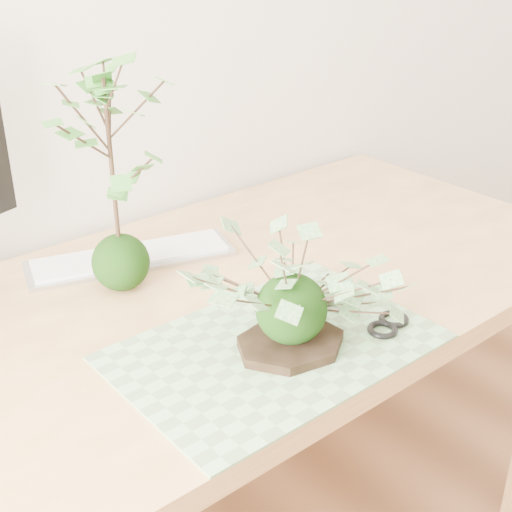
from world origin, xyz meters
The scene contains 7 objects.
desk centered at (-0.07, 1.23, 0.65)m, with size 1.60×0.70×0.74m.
cutting_mat centered at (-0.05, 1.04, 0.74)m, with size 0.47×0.32×0.00m, color #638358.
stone_dish centered at (-0.03, 1.02, 0.75)m, with size 0.17×0.17×0.01m, color black.
ivy_kokedama centered at (-0.03, 1.02, 0.86)m, with size 0.31×0.31×0.21m.
maple_kokedama centered at (-0.13, 1.35, 1.03)m, with size 0.23×0.23×0.41m.
keyboard centered at (-0.06, 1.43, 0.75)m, with size 0.40×0.22×0.01m.
scissors centered at (0.11, 0.99, 0.75)m, with size 0.10×0.20×0.01m.
Camera 1 is at (-0.64, 0.37, 1.34)m, focal length 50.00 mm.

